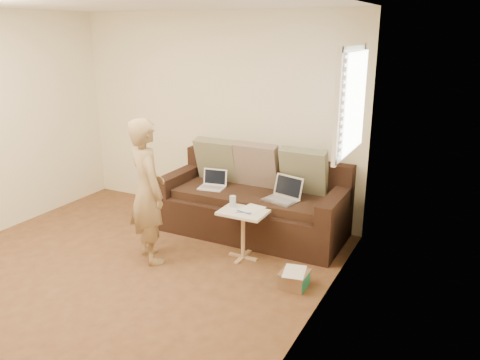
# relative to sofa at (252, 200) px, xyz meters

# --- Properties ---
(floor) EXTENTS (4.50, 4.50, 0.00)m
(floor) POSITION_rel_sofa_xyz_m (-0.78, -1.77, -0.42)
(floor) COLOR #4D301C
(floor) RESTS_ON ground
(wall_back) EXTENTS (4.00, 0.00, 4.00)m
(wall_back) POSITION_rel_sofa_xyz_m (-0.78, 0.48, 0.87)
(wall_back) COLOR beige
(wall_back) RESTS_ON ground
(wall_right) EXTENTS (0.00, 4.50, 4.50)m
(wall_right) POSITION_rel_sofa_xyz_m (1.22, -1.77, 0.87)
(wall_right) COLOR beige
(wall_right) RESTS_ON ground
(window_blinds) EXTENTS (0.12, 0.88, 1.08)m
(window_blinds) POSITION_rel_sofa_xyz_m (1.17, -0.27, 1.28)
(window_blinds) COLOR white
(window_blinds) RESTS_ON wall_right
(sofa) EXTENTS (2.20, 0.95, 0.85)m
(sofa) POSITION_rel_sofa_xyz_m (0.00, 0.00, 0.00)
(sofa) COLOR black
(sofa) RESTS_ON ground
(pillow_left) EXTENTS (0.55, 0.29, 0.57)m
(pillow_left) POSITION_rel_sofa_xyz_m (-0.60, 0.22, 0.37)
(pillow_left) COLOR #6D6F51
(pillow_left) RESTS_ON sofa
(pillow_mid) EXTENTS (0.55, 0.27, 0.57)m
(pillow_mid) POSITION_rel_sofa_xyz_m (-0.05, 0.22, 0.37)
(pillow_mid) COLOR #745B53
(pillow_mid) RESTS_ON sofa
(pillow_right) EXTENTS (0.55, 0.28, 0.57)m
(pillow_right) POSITION_rel_sofa_xyz_m (0.55, 0.23, 0.37)
(pillow_right) COLOR #6D6F51
(pillow_right) RESTS_ON sofa
(laptop_silver) EXTENTS (0.43, 0.36, 0.25)m
(laptop_silver) POSITION_rel_sofa_xyz_m (0.41, -0.14, 0.10)
(laptop_silver) COLOR #B7BABC
(laptop_silver) RESTS_ON sofa
(laptop_white) EXTENTS (0.33, 0.26, 0.22)m
(laptop_white) POSITION_rel_sofa_xyz_m (-0.50, -0.10, 0.10)
(laptop_white) COLOR white
(laptop_white) RESTS_ON sofa
(person) EXTENTS (0.68, 0.63, 1.54)m
(person) POSITION_rel_sofa_xyz_m (-0.67, -1.12, 0.34)
(person) COLOR #928350
(person) RESTS_ON ground
(side_table) EXTENTS (0.49, 0.34, 0.54)m
(side_table) POSITION_rel_sofa_xyz_m (0.20, -0.66, -0.15)
(side_table) COLOR silver
(side_table) RESTS_ON ground
(drinking_glass) EXTENTS (0.07, 0.07, 0.12)m
(drinking_glass) POSITION_rel_sofa_xyz_m (0.05, -0.59, 0.18)
(drinking_glass) COLOR silver
(drinking_glass) RESTS_ON side_table
(scissors) EXTENTS (0.20, 0.14, 0.02)m
(scissors) POSITION_rel_sofa_xyz_m (0.24, -0.71, 0.12)
(scissors) COLOR silver
(scissors) RESTS_ON side_table
(paper_on_table) EXTENTS (0.25, 0.33, 0.00)m
(paper_on_table) POSITION_rel_sofa_xyz_m (0.25, -0.58, 0.12)
(paper_on_table) COLOR white
(paper_on_table) RESTS_ON side_table
(striped_box) EXTENTS (0.26, 0.26, 0.16)m
(striped_box) POSITION_rel_sofa_xyz_m (0.92, -0.98, -0.34)
(striped_box) COLOR red
(striped_box) RESTS_ON ground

